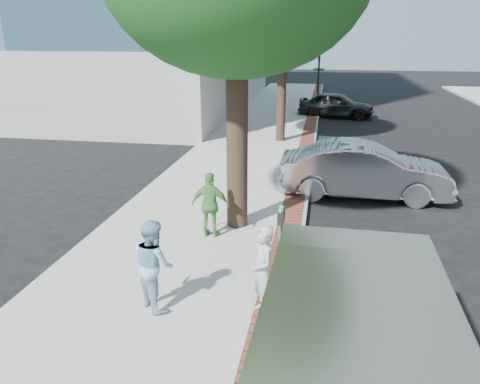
% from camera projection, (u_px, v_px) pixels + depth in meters
% --- Properties ---
extents(ground, '(120.00, 120.00, 0.00)m').
position_uv_depth(ground, '(248.00, 266.00, 10.03)').
color(ground, black).
rests_on(ground, ground).
extents(sidewalk, '(5.00, 60.00, 0.15)m').
position_uv_depth(sidewalk, '(243.00, 164.00, 17.72)').
color(sidewalk, '#9E9991').
rests_on(sidewalk, ground).
extents(brick_strip, '(0.60, 60.00, 0.01)m').
position_uv_depth(brick_strip, '(302.00, 164.00, 17.32)').
color(brick_strip, brown).
rests_on(brick_strip, sidewalk).
extents(curb, '(0.10, 60.00, 0.15)m').
position_uv_depth(curb, '(311.00, 167.00, 17.29)').
color(curb, gray).
rests_on(curb, ground).
extents(office_base, '(18.20, 22.20, 4.00)m').
position_uv_depth(office_base, '(114.00, 76.00, 32.10)').
color(office_base, gray).
rests_on(office_base, ground).
extents(signal_near, '(0.70, 0.15, 3.80)m').
position_uv_depth(signal_near, '(318.00, 75.00, 29.67)').
color(signal_near, black).
rests_on(signal_near, ground).
extents(tree_far, '(4.80, 4.80, 7.14)m').
position_uv_depth(tree_far, '(284.00, 20.00, 19.61)').
color(tree_far, black).
rests_on(tree_far, sidewalk).
extents(parking_meter, '(0.12, 0.32, 1.47)m').
position_uv_depth(parking_meter, '(281.00, 227.00, 9.00)').
color(parking_meter, gray).
rests_on(parking_meter, sidewalk).
extents(person_gray, '(0.59, 0.70, 1.62)m').
position_uv_depth(person_gray, '(263.00, 271.00, 7.82)').
color(person_gray, '#AAA9AE').
rests_on(person_gray, sidewalk).
extents(person_officer, '(0.99, 0.99, 1.62)m').
position_uv_depth(person_officer, '(154.00, 264.00, 8.07)').
color(person_officer, '#84AACC').
rests_on(person_officer, sidewalk).
extents(person_green, '(0.94, 0.42, 1.57)m').
position_uv_depth(person_green, '(211.00, 205.00, 10.94)').
color(person_green, '#529A46').
rests_on(person_green, sidewalk).
extents(sedan_silver, '(5.03, 1.78, 1.65)m').
position_uv_depth(sedan_silver, '(364.00, 171.00, 14.08)').
color(sedan_silver, '#B1B2B8').
rests_on(sedan_silver, ground).
extents(bg_car, '(4.59, 2.28, 1.50)m').
position_uv_depth(bg_car, '(336.00, 105.00, 27.77)').
color(bg_car, black).
rests_on(bg_car, ground).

